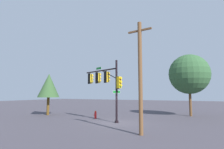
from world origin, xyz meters
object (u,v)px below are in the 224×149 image
Objects in this scene: fire_hydrant at (95,115)px; utility_pole at (140,75)px; tree_mid at (49,86)px; signal_pole_assembly at (106,81)px; tree_near at (189,74)px.

utility_pole is at bearing 141.37° from fire_hydrant.
fire_hydrant is 7.95m from tree_mid.
signal_pole_assembly is at bearing 173.49° from tree_mid.
utility_pole reaches higher than tree_near.
fire_hydrant is 0.15× the size of tree_mid.
fire_hydrant is at bearing 36.58° from tree_near.
tree_near is at bearing -143.42° from fire_hydrant.
tree_near is (-2.32, -12.63, 1.14)m from utility_pole.
fire_hydrant is at bearing -29.40° from signal_pole_assembly.
utility_pole is 15.36m from tree_mid.
utility_pole reaches higher than signal_pole_assembly.
tree_near reaches higher than signal_pole_assembly.
utility_pole is 12.89m from tree_near.
tree_mid is (16.60, 6.99, -1.38)m from tree_near.
signal_pole_assembly is 9.13m from tree_mid.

